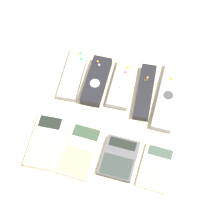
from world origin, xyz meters
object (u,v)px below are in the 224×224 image
(remote_3, at_px, (145,92))
(remote_4, at_px, (168,96))
(remote_0, at_px, (73,74))
(calculator_3, at_px, (157,167))
(calculator_1, at_px, (80,150))
(calculator_2, at_px, (119,158))
(calculator_0, at_px, (45,141))
(remote_1, at_px, (97,81))
(remote_2, at_px, (122,84))

(remote_3, relative_size, remote_4, 0.82)
(remote_0, relative_size, remote_4, 0.82)
(remote_3, relative_size, calculator_3, 1.43)
(calculator_3, bearing_deg, remote_4, 94.68)
(remote_3, xyz_separation_m, calculator_1, (-0.13, -0.21, -0.01))
(calculator_2, bearing_deg, remote_4, 68.26)
(remote_0, relative_size, remote_3, 1.00)
(calculator_1, distance_m, calculator_2, 0.10)
(calculator_0, height_order, calculator_1, calculator_0)
(remote_0, xyz_separation_m, calculator_1, (0.09, -0.22, -0.00))
(remote_1, height_order, calculator_3, remote_1)
(remote_0, height_order, calculator_2, remote_0)
(remote_2, relative_size, calculator_1, 1.02)
(remote_0, distance_m, remote_1, 0.07)
(remote_2, distance_m, remote_3, 0.07)
(remote_4, bearing_deg, calculator_3, -86.98)
(remote_2, bearing_deg, remote_4, -4.01)
(remote_1, xyz_separation_m, remote_4, (0.21, 0.00, -0.00))
(calculator_2, relative_size, calculator_3, 0.92)
(calculator_2, height_order, calculator_3, calculator_2)
(calculator_1, bearing_deg, calculator_3, 3.07)
(remote_0, relative_size, remote_1, 1.14)
(remote_2, xyz_separation_m, remote_4, (0.13, -0.01, 0.00))
(calculator_2, bearing_deg, calculator_1, -176.84)
(remote_4, xyz_separation_m, calculator_1, (-0.20, -0.22, -0.00))
(remote_3, distance_m, remote_4, 0.07)
(remote_1, xyz_separation_m, remote_2, (0.07, 0.01, -0.00))
(calculator_0, xyz_separation_m, calculator_2, (0.20, 0.00, -0.00))
(remote_1, height_order, remote_2, remote_1)
(remote_3, height_order, calculator_3, remote_3)
(remote_4, bearing_deg, calculator_1, -131.52)
(remote_0, height_order, remote_1, remote_1)
(calculator_1, height_order, calculator_3, calculator_3)
(remote_1, relative_size, calculator_0, 1.00)
(calculator_0, bearing_deg, calculator_3, -2.61)
(calculator_0, bearing_deg, remote_0, 84.48)
(remote_3, relative_size, calculator_0, 1.14)
(remote_3, bearing_deg, calculator_1, -124.36)
(remote_2, relative_size, calculator_2, 1.38)
(remote_4, distance_m, calculator_2, 0.23)
(remote_3, height_order, calculator_2, remote_3)
(remote_1, relative_size, calculator_2, 1.37)
(remote_0, xyz_separation_m, remote_3, (0.22, -0.01, 0.00))
(remote_1, xyz_separation_m, calculator_0, (-0.08, -0.21, -0.00))
(remote_3, xyz_separation_m, remote_4, (0.07, 0.00, -0.00))
(remote_3, xyz_separation_m, calculator_2, (-0.03, -0.21, -0.00))
(remote_2, bearing_deg, calculator_3, -57.63)
(remote_4, xyz_separation_m, calculator_0, (-0.29, -0.21, -0.00))
(remote_3, bearing_deg, calculator_0, -140.07)
(remote_0, distance_m, remote_3, 0.22)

